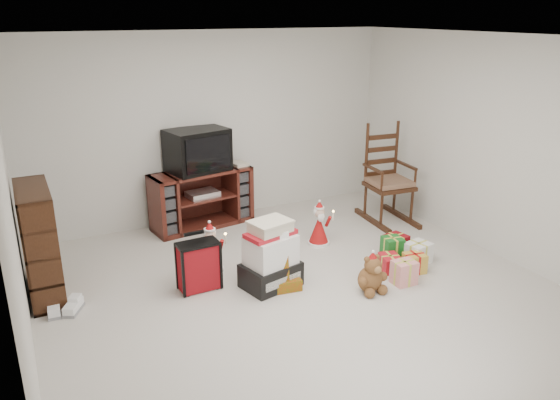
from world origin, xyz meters
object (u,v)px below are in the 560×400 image
object	(u,v)px
crt_television	(198,150)
mrs_claus_figurine	(211,252)
gift_cluster	(402,256)
rocking_chair	(386,187)
teddy_bear	(371,276)
bookshelf	(40,245)
sneaker_pair	(64,308)
tv_stand	(202,198)
red_suitcase	(199,266)
santa_figurine	(319,228)
gift_pile	(271,258)

from	to	relation	value
crt_television	mrs_claus_figurine	bearing A→B (deg)	-116.30
gift_cluster	rocking_chair	bearing A→B (deg)	60.86
teddy_bear	bookshelf	bearing A→B (deg)	154.21
teddy_bear	sneaker_pair	distance (m)	3.01
tv_stand	sneaker_pair	distance (m)	2.48
tv_stand	bookshelf	world-z (taller)	bookshelf
rocking_chair	sneaker_pair	distance (m)	4.30
teddy_bear	gift_cluster	size ratio (longest dim) A/B	0.41
red_suitcase	gift_cluster	world-z (taller)	red_suitcase
bookshelf	gift_cluster	world-z (taller)	bookshelf
teddy_bear	crt_television	world-z (taller)	crt_television
crt_television	santa_figurine	bearing A→B (deg)	-61.14
gift_pile	crt_television	world-z (taller)	crt_television
gift_pile	red_suitcase	distance (m)	0.74
sneaker_pair	teddy_bear	bearing A→B (deg)	-4.94
teddy_bear	gift_pile	bearing A→B (deg)	146.68
bookshelf	sneaker_pair	size ratio (longest dim) A/B	3.14
bookshelf	rocking_chair	bearing A→B (deg)	2.23
bookshelf	tv_stand	bearing A→B (deg)	27.73
gift_pile	teddy_bear	world-z (taller)	gift_pile
gift_pile	mrs_claus_figurine	bearing A→B (deg)	112.76
red_suitcase	teddy_bear	bearing A→B (deg)	-29.85
rocking_chair	mrs_claus_figurine	size ratio (longest dim) A/B	2.36
gift_pile	gift_cluster	bearing A→B (deg)	-22.25
bookshelf	sneaker_pair	bearing A→B (deg)	-76.54
mrs_claus_figurine	gift_cluster	distance (m)	2.14
sneaker_pair	gift_cluster	size ratio (longest dim) A/B	0.37
teddy_bear	santa_figurine	bearing A→B (deg)	83.88
red_suitcase	sneaker_pair	distance (m)	1.33
tv_stand	crt_television	world-z (taller)	crt_television
gift_pile	sneaker_pair	xyz separation A→B (m)	(-1.99, 0.40, -0.26)
tv_stand	mrs_claus_figurine	world-z (taller)	tv_stand
red_suitcase	santa_figurine	distance (m)	1.74
bookshelf	crt_television	world-z (taller)	crt_television
gift_pile	teddy_bear	distance (m)	1.04
rocking_chair	gift_pile	xyz separation A→B (m)	(-2.24, -1.04, -0.16)
tv_stand	red_suitcase	distance (m)	1.79
mrs_claus_figurine	gift_pile	bearing A→B (deg)	-54.03
santa_figurine	crt_television	distance (m)	1.85
santa_figurine	crt_television	xyz separation A→B (m)	(-1.08, 1.25, 0.81)
tv_stand	rocking_chair	world-z (taller)	rocking_chair
tv_stand	mrs_claus_figurine	xyz separation A→B (m)	(-0.36, -1.33, -0.16)
tv_stand	rocking_chair	size ratio (longest dim) A/B	1.01
gift_pile	crt_television	size ratio (longest dim) A/B	0.85
gift_pile	crt_television	bearing A→B (deg)	79.43
crt_television	red_suitcase	bearing A→B (deg)	-121.32
bookshelf	rocking_chair	xyz separation A→B (m)	(4.34, 0.17, -0.07)
teddy_bear	mrs_claus_figurine	size ratio (longest dim) A/B	0.68
tv_stand	crt_television	xyz separation A→B (m)	(-0.02, 0.02, 0.65)
red_suitcase	crt_television	world-z (taller)	crt_television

